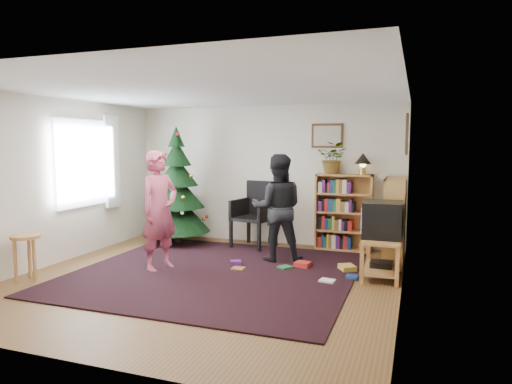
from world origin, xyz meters
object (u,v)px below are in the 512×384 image
(bookshelf_right, at_px, (395,220))
(person_by_chair, at_px, (278,208))
(person_standing, at_px, (160,211))
(crt_tv, at_px, (383,219))
(picture_right, at_px, (407,134))
(tv_stand, at_px, (382,253))
(armchair, at_px, (256,211))
(stool, at_px, (26,246))
(picture_back, at_px, (327,136))
(bookshelf_back, at_px, (344,211))
(table_lamp, at_px, (363,160))
(potted_plant, at_px, (333,158))
(christmas_tree, at_px, (177,195))

(bookshelf_right, xyz_separation_m, person_by_chair, (-1.71, -0.47, 0.16))
(person_standing, bearing_deg, crt_tv, -58.23)
(picture_right, bearing_deg, tv_stand, -106.70)
(bookshelf_right, xyz_separation_m, armchair, (-2.37, 0.41, -0.04))
(tv_stand, distance_m, armchair, 2.59)
(armchair, distance_m, stool, 3.70)
(picture_back, distance_m, crt_tv, 2.23)
(bookshelf_back, bearing_deg, table_lamp, 0.00)
(picture_right, relative_size, crt_tv, 1.08)
(person_by_chair, xyz_separation_m, potted_plant, (0.65, 1.09, 0.74))
(christmas_tree, xyz_separation_m, crt_tv, (3.66, -0.93, -0.10))
(person_by_chair, relative_size, potted_plant, 3.05)
(crt_tv, height_order, armchair, armchair)
(bookshelf_back, height_order, stool, bookshelf_back)
(tv_stand, xyz_separation_m, person_standing, (-3.05, -0.67, 0.53))
(picture_right, relative_size, stool, 0.98)
(christmas_tree, bearing_deg, table_lamp, 9.02)
(stool, height_order, person_standing, person_standing)
(bookshelf_back, bearing_deg, picture_back, 157.62)
(potted_plant, bearing_deg, tv_stand, -56.80)
(person_by_chair, bearing_deg, potted_plant, -137.06)
(picture_back, xyz_separation_m, crt_tv, (1.07, -1.57, -1.16))
(armchair, height_order, table_lamp, table_lamp)
(bookshelf_right, xyz_separation_m, person_standing, (-3.17, -1.49, 0.19))
(tv_stand, height_order, person_by_chair, person_by_chair)
(picture_right, bearing_deg, christmas_tree, 178.84)
(person_standing, bearing_deg, stool, 147.86)
(crt_tv, distance_m, stool, 4.77)
(bookshelf_back, bearing_deg, stool, -138.94)
(tv_stand, relative_size, person_by_chair, 0.54)
(picture_back, height_order, stool, picture_back)
(tv_stand, relative_size, person_standing, 0.52)
(armchair, height_order, person_standing, person_standing)
(potted_plant, bearing_deg, stool, -137.35)
(picture_right, xyz_separation_m, table_lamp, (-0.70, 0.59, -0.41))
(bookshelf_right, bearing_deg, tv_stand, 171.66)
(christmas_tree, xyz_separation_m, tv_stand, (3.66, -0.93, -0.56))
(christmas_tree, xyz_separation_m, potted_plant, (2.72, 0.51, 0.68))
(crt_tv, xyz_separation_m, armchair, (-2.25, 1.23, -0.16))
(stool, bearing_deg, picture_back, 44.90)
(person_standing, relative_size, person_by_chair, 1.03)
(picture_back, distance_m, potted_plant, 0.42)
(crt_tv, bearing_deg, picture_back, 124.12)
(armchair, bearing_deg, potted_plant, 21.26)
(table_lamp, bearing_deg, potted_plant, 180.00)
(christmas_tree, relative_size, bookshelf_back, 1.64)
(christmas_tree, bearing_deg, crt_tv, -14.26)
(picture_right, xyz_separation_m, bookshelf_back, (-1.00, 0.59, -1.29))
(bookshelf_right, relative_size, person_standing, 0.76)
(picture_back, bearing_deg, crt_tv, -55.88)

